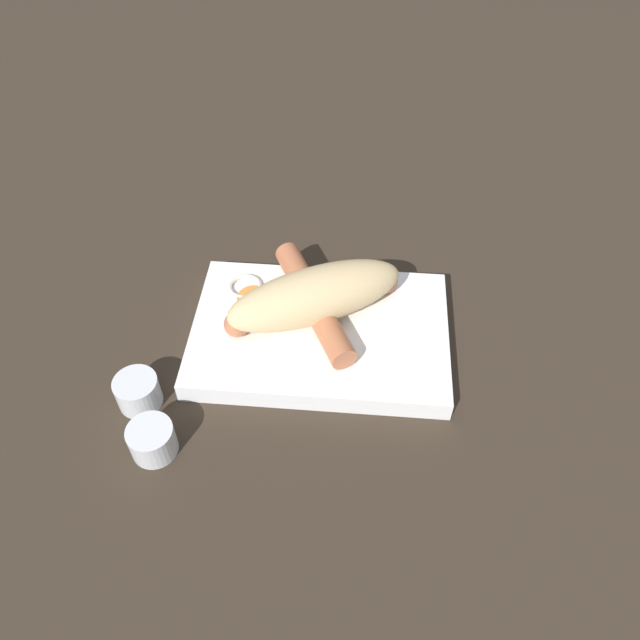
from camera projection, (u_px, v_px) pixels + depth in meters
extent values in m
plane|color=#33281E|center=(320.00, 341.00, 0.65)|extent=(3.00, 3.00, 0.00)
cube|color=white|center=(320.00, 334.00, 0.64)|extent=(0.26, 0.17, 0.02)
ellipsoid|color=#DBBC84|center=(315.00, 295.00, 0.62)|extent=(0.19, 0.14, 0.05)
cylinder|color=#B26642|center=(314.00, 302.00, 0.64)|extent=(0.10, 0.16, 0.03)
sphere|color=#B26642|center=(386.00, 281.00, 0.66)|extent=(0.03, 0.03, 0.03)
sphere|color=#B26642|center=(237.00, 324.00, 0.62)|extent=(0.03, 0.03, 0.03)
cylinder|color=orange|center=(263.00, 303.00, 0.65)|extent=(0.03, 0.03, 0.00)
cylinder|color=orange|center=(254.00, 298.00, 0.65)|extent=(0.05, 0.05, 0.00)
cylinder|color=orange|center=(261.00, 299.00, 0.65)|extent=(0.03, 0.03, 0.00)
cylinder|color=orange|center=(264.00, 298.00, 0.66)|extent=(0.03, 0.03, 0.00)
torus|color=silver|center=(245.00, 287.00, 0.67)|extent=(0.04, 0.04, 0.00)
torus|color=silver|center=(264.00, 300.00, 0.65)|extent=(0.03, 0.03, 0.01)
cylinder|color=silver|center=(138.00, 392.00, 0.59)|extent=(0.04, 0.04, 0.03)
cylinder|color=white|center=(140.00, 397.00, 0.59)|extent=(0.03, 0.03, 0.01)
cylinder|color=silver|center=(152.00, 440.00, 0.55)|extent=(0.04, 0.04, 0.03)
cylinder|color=gold|center=(154.00, 445.00, 0.56)|extent=(0.03, 0.03, 0.01)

